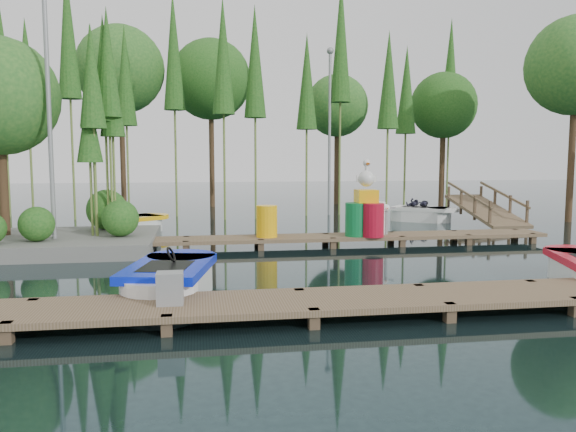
{
  "coord_description": "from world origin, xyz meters",
  "views": [
    {
      "loc": [
        -1.66,
        -13.12,
        2.55
      ],
      "look_at": [
        0.5,
        0.5,
        1.1
      ],
      "focal_mm": 35.0,
      "sensor_mm": 36.0,
      "label": 1
    }
  ],
  "objects": [
    {
      "name": "yellow_barrel",
      "position": [
        0.21,
        2.5,
        0.75
      ],
      "size": [
        0.6,
        0.6,
        0.9
      ],
      "primitive_type": "cylinder",
      "color": "#FFB70D",
      "rests_on": "far_dock"
    },
    {
      "name": "tree_screen",
      "position": [
        -2.04,
        10.6,
        6.12
      ],
      "size": [
        34.42,
        18.53,
        10.31
      ],
      "color": "#45301D",
      "rests_on": "ground"
    },
    {
      "name": "lamp_rear",
      "position": [
        4.0,
        11.0,
        4.26
      ],
      "size": [
        0.3,
        0.3,
        7.25
      ],
      "color": "gray",
      "rests_on": "ground"
    },
    {
      "name": "boat_yellow_far",
      "position": [
        -3.98,
        6.33,
        0.28
      ],
      "size": [
        2.83,
        2.52,
        1.32
      ],
      "rotation": [
        0.0,
        0.0,
        0.28
      ],
      "color": "white",
      "rests_on": "ground"
    },
    {
      "name": "lamp_island",
      "position": [
        -5.5,
        2.5,
        4.26
      ],
      "size": [
        0.3,
        0.3,
        7.25
      ],
      "color": "gray",
      "rests_on": "ground"
    },
    {
      "name": "ramp",
      "position": [
        9.0,
        6.5,
        0.59
      ],
      "size": [
        1.5,
        3.94,
        1.49
      ],
      "color": "brown",
      "rests_on": "ground"
    },
    {
      "name": "seagull_post",
      "position": [
        3.72,
        2.5,
        0.9
      ],
      "size": [
        0.55,
        0.3,
        0.89
      ],
      "color": "gray",
      "rests_on": "far_dock"
    },
    {
      "name": "boat_blue",
      "position": [
        -2.21,
        -2.84,
        0.29
      ],
      "size": [
        1.9,
        3.18,
        1.0
      ],
      "rotation": [
        0.0,
        0.0,
        -0.2
      ],
      "color": "white",
      "rests_on": "ground"
    },
    {
      "name": "drum_cluster",
      "position": [
        3.1,
        2.34,
        0.94
      ],
      "size": [
        1.27,
        1.16,
        2.19
      ],
      "color": "#0C6E34",
      "rests_on": "far_dock"
    },
    {
      "name": "utility_cabinet",
      "position": [
        -2.13,
        -4.5,
        0.55
      ],
      "size": [
        0.4,
        0.34,
        0.49
      ],
      "primitive_type": "cube",
      "color": "gray",
      "rests_on": "near_dock"
    },
    {
      "name": "ground_plane",
      "position": [
        0.0,
        0.0,
        0.0
      ],
      "size": [
        90.0,
        90.0,
        0.0
      ],
      "primitive_type": "plane",
      "color": "#1C3135"
    },
    {
      "name": "far_dock",
      "position": [
        1.0,
        2.5,
        0.23
      ],
      "size": [
        15.0,
        1.2,
        0.5
      ],
      "color": "brown",
      "rests_on": "ground"
    },
    {
      "name": "boat_white_far",
      "position": [
        7.09,
        8.04,
        0.29
      ],
      "size": [
        2.9,
        2.58,
        1.28
      ],
      "rotation": [
        0.0,
        0.0,
        0.07
      ],
      "color": "white",
      "rests_on": "ground"
    },
    {
      "name": "island",
      "position": [
        -6.3,
        3.29,
        3.18
      ],
      "size": [
        6.2,
        4.2,
        6.75
      ],
      "color": "slate",
      "rests_on": "ground"
    },
    {
      "name": "near_dock",
      "position": [
        0.0,
        -4.5,
        0.23
      ],
      "size": [
        18.0,
        1.5,
        0.5
      ],
      "color": "brown",
      "rests_on": "ground"
    }
  ]
}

